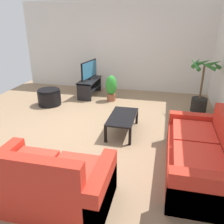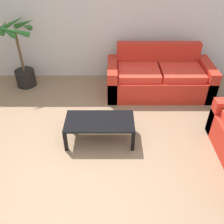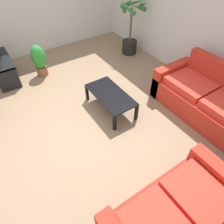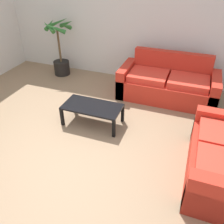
# 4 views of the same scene
# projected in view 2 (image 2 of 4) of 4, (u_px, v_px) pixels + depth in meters

# --- Properties ---
(ground_plane) EXTENTS (6.60, 6.60, 0.00)m
(ground_plane) POSITION_uv_depth(u_px,v_px,m) (91.00, 185.00, 3.18)
(ground_plane) COLOR #937556
(wall_back) EXTENTS (6.00, 0.06, 2.70)m
(wall_back) POSITION_uv_depth(u_px,v_px,m) (98.00, 13.00, 4.79)
(wall_back) COLOR silver
(wall_back) RESTS_ON ground
(couch_main) EXTENTS (1.99, 0.90, 0.90)m
(couch_main) POSITION_uv_depth(u_px,v_px,m) (158.00, 78.00, 4.84)
(couch_main) COLOR red
(couch_main) RESTS_ON ground
(coffee_table) EXTENTS (1.03, 0.52, 0.37)m
(coffee_table) POSITION_uv_depth(u_px,v_px,m) (99.00, 123.00, 3.69)
(coffee_table) COLOR black
(coffee_table) RESTS_ON ground
(potted_palm) EXTENTS (0.75, 0.78, 1.36)m
(potted_palm) POSITION_uv_depth(u_px,v_px,m) (22.00, 61.00, 4.91)
(potted_palm) COLOR black
(potted_palm) RESTS_ON ground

